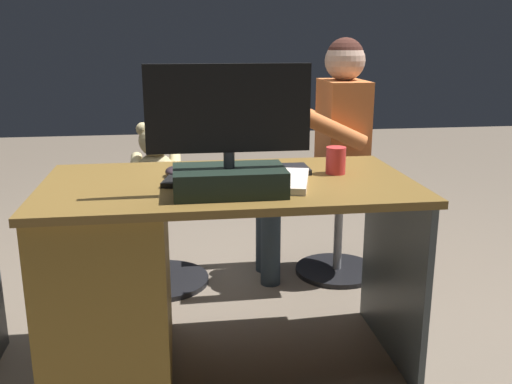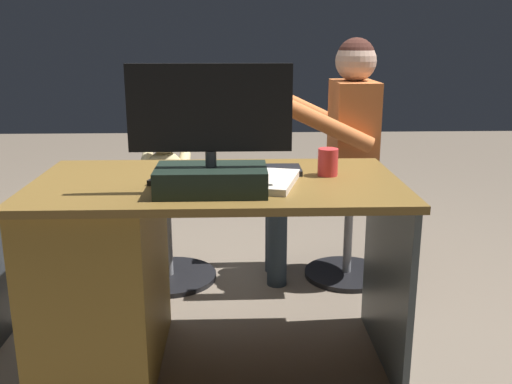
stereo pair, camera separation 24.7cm
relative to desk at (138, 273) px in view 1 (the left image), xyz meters
name	(u,v)px [view 1 (the left image)]	position (x,y,z in m)	size (l,w,h in m)	color
ground_plane	(223,315)	(-0.33, -0.39, -0.39)	(10.00, 10.00, 0.00)	#706252
desk	(138,273)	(0.00, 0.00, 0.00)	(1.30, 0.70, 0.72)	brown
monitor	(229,154)	(-0.32, 0.17, 0.46)	(0.52, 0.21, 0.41)	black
keyboard	(253,170)	(-0.43, -0.10, 0.34)	(0.42, 0.14, 0.02)	black
computer_mouse	(173,172)	(-0.14, -0.09, 0.35)	(0.06, 0.10, 0.04)	#2C2026
cup	(336,160)	(-0.74, -0.06, 0.38)	(0.07, 0.07, 0.10)	red
tv_remote	(172,181)	(-0.14, 0.01, 0.34)	(0.04, 0.15, 0.02)	black
notebook_binder	(276,180)	(-0.49, 0.06, 0.34)	(0.22, 0.30, 0.02)	beige
office_chair_teddy	(159,234)	(-0.05, -0.78, -0.12)	(0.48, 0.48, 0.47)	black
teddy_bear	(156,162)	(-0.05, -0.79, 0.24)	(0.24, 0.25, 0.35)	#C9B781
visitor_chair	(339,221)	(-0.97, -0.78, -0.10)	(0.44, 0.44, 0.47)	black
person	(326,140)	(-0.89, -0.78, 0.33)	(0.52, 0.47, 1.21)	#D16F38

